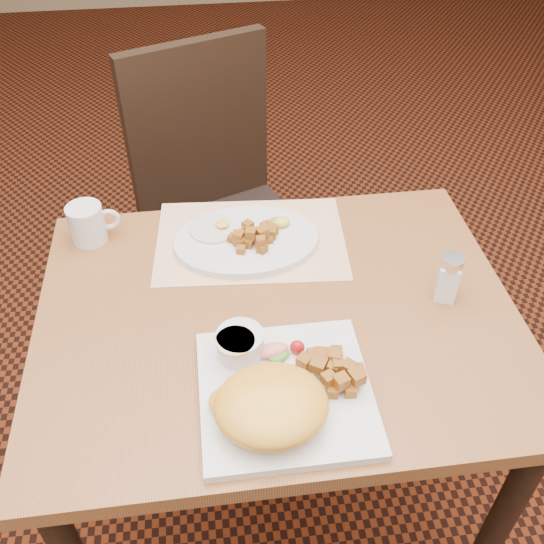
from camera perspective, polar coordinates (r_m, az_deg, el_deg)
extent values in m
plane|color=black|center=(1.76, 0.37, -20.98)|extent=(8.00, 8.00, 0.00)
cube|color=#985B2F|center=(1.15, 0.53, -4.31)|extent=(0.90, 0.70, 0.03)
cylinder|color=black|center=(1.40, 20.09, -22.18)|extent=(0.05, 0.05, 0.71)
cylinder|color=black|center=(1.65, -15.01, -6.95)|extent=(0.05, 0.05, 0.71)
cylinder|color=black|center=(1.71, 12.50, -4.38)|extent=(0.05, 0.05, 0.71)
cube|color=black|center=(1.77, -3.61, 2.89)|extent=(0.55, 0.55, 0.05)
cylinder|color=black|center=(2.11, -1.14, 2.11)|extent=(0.04, 0.04, 0.42)
cylinder|color=black|center=(1.88, 4.07, -4.06)|extent=(0.04, 0.04, 0.42)
cylinder|color=black|center=(2.01, -10.22, -1.14)|extent=(0.04, 0.04, 0.42)
cylinder|color=black|center=(1.77, -5.93, -8.15)|extent=(0.04, 0.04, 0.42)
cube|color=black|center=(1.77, -6.95, 13.25)|extent=(0.41, 0.19, 0.50)
cube|color=white|center=(1.30, -2.02, 3.06)|extent=(0.42, 0.31, 0.00)
cube|color=silver|center=(1.01, 1.28, -11.27)|extent=(0.28, 0.28, 0.02)
ellipsoid|color=yellow|center=(0.95, -0.07, -12.39)|extent=(0.18, 0.16, 0.07)
ellipsoid|color=yellow|center=(0.95, 1.63, -13.92)|extent=(0.07, 0.06, 0.02)
ellipsoid|color=yellow|center=(0.98, -3.87, -12.02)|extent=(0.07, 0.06, 0.02)
cylinder|color=silver|center=(1.04, -3.00, -6.72)|extent=(0.08, 0.08, 0.04)
cylinder|color=beige|center=(1.02, -3.49, -6.52)|extent=(0.07, 0.07, 0.01)
ellipsoid|color=#387223|center=(1.04, 0.65, -7.81)|extent=(0.05, 0.04, 0.01)
ellipsoid|color=red|center=(1.04, 2.40, -7.07)|extent=(0.03, 0.03, 0.03)
ellipsoid|color=#F28C72|center=(1.04, -0.04, -7.38)|extent=(0.06, 0.04, 0.02)
cylinder|color=white|center=(1.30, -5.56, 4.07)|extent=(0.10, 0.10, 0.01)
ellipsoid|color=yellow|center=(1.29, -4.71, 4.52)|extent=(0.03, 0.03, 0.01)
ellipsoid|color=#387223|center=(1.31, 0.61, 4.80)|extent=(0.04, 0.03, 0.01)
ellipsoid|color=yellow|center=(1.30, 0.92, 4.75)|extent=(0.04, 0.04, 0.02)
cube|color=white|center=(1.19, 16.16, -0.90)|extent=(0.05, 0.05, 0.08)
cylinder|color=silver|center=(1.15, 16.62, 0.91)|extent=(0.05, 0.05, 0.02)
cylinder|color=silver|center=(1.33, -17.03, 4.37)|extent=(0.07, 0.07, 0.08)
torus|color=silver|center=(1.33, -15.14, 4.81)|extent=(0.05, 0.02, 0.05)
cube|color=#A35F1A|center=(1.05, 6.07, -7.61)|extent=(0.02, 0.02, 0.02)
cube|color=#A35F1A|center=(1.04, 4.04, -7.84)|extent=(0.03, 0.02, 0.02)
cube|color=#A35F1A|center=(1.03, 6.11, -8.78)|extent=(0.03, 0.02, 0.02)
cube|color=#A35F1A|center=(1.02, 5.77, -9.44)|extent=(0.03, 0.03, 0.02)
cube|color=#A35F1A|center=(1.01, 7.08, -10.06)|extent=(0.02, 0.02, 0.02)
cube|color=#A35F1A|center=(1.02, 7.31, -9.35)|extent=(0.03, 0.03, 0.02)
cube|color=#A35F1A|center=(1.03, 4.78, -7.97)|extent=(0.03, 0.03, 0.02)
cube|color=#A35F1A|center=(1.02, 5.83, -9.34)|extent=(0.03, 0.03, 0.02)
cube|color=#A35F1A|center=(0.99, 7.98, -9.75)|extent=(0.03, 0.03, 0.02)
cube|color=#A35F1A|center=(1.02, 6.22, -9.24)|extent=(0.02, 0.03, 0.02)
cube|color=#A35F1A|center=(0.99, 5.73, -11.14)|extent=(0.02, 0.02, 0.02)
cube|color=#A35F1A|center=(1.00, 4.37, -8.76)|extent=(0.03, 0.03, 0.02)
cube|color=#A35F1A|center=(1.00, 6.22, -8.75)|extent=(0.02, 0.02, 0.02)
cube|color=#A35F1A|center=(0.99, 5.35, -9.93)|extent=(0.03, 0.03, 0.02)
cube|color=#A35F1A|center=(1.02, 7.96, -9.38)|extent=(0.03, 0.02, 0.02)
cube|color=#A35F1A|center=(1.01, 5.96, -7.91)|extent=(0.03, 0.03, 0.02)
cube|color=#A35F1A|center=(1.02, 5.60, -9.23)|extent=(0.03, 0.03, 0.02)
cube|color=#A35F1A|center=(1.00, 5.78, -8.92)|extent=(0.02, 0.02, 0.02)
cube|color=#A35F1A|center=(1.00, 7.26, -8.92)|extent=(0.03, 0.03, 0.02)
cube|color=#A35F1A|center=(1.00, 2.92, -10.27)|extent=(0.03, 0.03, 0.02)
cube|color=#A35F1A|center=(1.03, 3.06, -8.40)|extent=(0.03, 0.03, 0.02)
cube|color=#A35F1A|center=(1.00, 7.39, -11.03)|extent=(0.02, 0.02, 0.02)
cube|color=#A35F1A|center=(0.98, 6.52, -10.18)|extent=(0.03, 0.03, 0.02)
cube|color=#A35F1A|center=(1.25, -2.22, 2.67)|extent=(0.02, 0.02, 0.02)
cube|color=#A35F1A|center=(1.26, -3.12, 3.40)|extent=(0.02, 0.02, 0.02)
cube|color=#A35F1A|center=(1.29, -2.29, 4.35)|extent=(0.03, 0.03, 0.02)
cube|color=#A35F1A|center=(1.26, -0.32, 3.09)|extent=(0.02, 0.02, 0.01)
cube|color=#A35F1A|center=(1.25, -3.04, 2.89)|extent=(0.03, 0.03, 0.02)
cube|color=#A35F1A|center=(1.29, -0.50, 4.24)|extent=(0.03, 0.03, 0.02)
cube|color=#A35F1A|center=(1.27, -0.13, 3.69)|extent=(0.03, 0.03, 0.02)
cube|color=#A35F1A|center=(1.23, -2.94, 2.12)|extent=(0.02, 0.02, 0.01)
cube|color=#A35F1A|center=(1.25, -0.96, 3.78)|extent=(0.03, 0.03, 0.02)
cube|color=#A35F1A|center=(1.28, 0.03, 3.98)|extent=(0.03, 0.03, 0.02)
cube|color=#A35F1A|center=(1.24, -3.18, 3.44)|extent=(0.03, 0.03, 0.02)
cube|color=#A35F1A|center=(1.29, -2.43, 4.25)|extent=(0.02, 0.02, 0.02)
cube|color=#A35F1A|center=(1.25, -0.80, 3.69)|extent=(0.02, 0.02, 0.01)
cube|color=#A35F1A|center=(1.23, -1.07, 2.92)|extent=(0.02, 0.02, 0.02)
cube|color=#A35F1A|center=(1.25, -2.36, 2.95)|extent=(0.03, 0.03, 0.02)
cube|color=#A35F1A|center=(1.26, -3.78, 3.20)|extent=(0.02, 0.02, 0.02)
cube|color=#A35F1A|center=(1.26, -1.62, 3.32)|extent=(0.02, 0.02, 0.02)
cube|color=#A35F1A|center=(1.24, -1.20, 2.35)|extent=(0.02, 0.02, 0.02)
cube|color=#A35F1A|center=(1.24, -2.03, 3.63)|extent=(0.02, 0.02, 0.02)
cube|color=#A35F1A|center=(1.23, -0.93, 2.26)|extent=(0.03, 0.03, 0.02)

